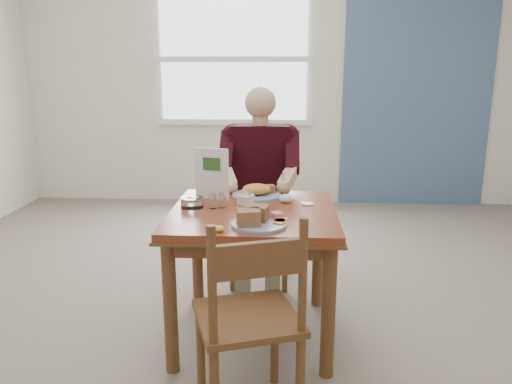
# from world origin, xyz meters

# --- Properties ---
(floor) EXTENTS (6.00, 6.00, 0.00)m
(floor) POSITION_xyz_m (0.00, 0.00, 0.00)
(floor) COLOR #6F655A
(floor) RESTS_ON ground
(wall_back) EXTENTS (5.50, 0.00, 5.50)m
(wall_back) POSITION_xyz_m (0.00, 3.00, 1.40)
(wall_back) COLOR silver
(wall_back) RESTS_ON ground
(accent_panel) EXTENTS (1.60, 0.02, 2.80)m
(accent_panel) POSITION_xyz_m (1.60, 2.98, 1.40)
(accent_panel) COLOR #486186
(accent_panel) RESTS_ON ground
(lemon_wedge) EXTENTS (0.06, 0.05, 0.03)m
(lemon_wedge) POSITION_xyz_m (-0.14, -0.39, 0.77)
(lemon_wedge) COLOR yellow
(lemon_wedge) RESTS_ON table
(napkin) EXTENTS (0.10, 0.09, 0.05)m
(napkin) POSITION_xyz_m (0.18, 0.16, 0.77)
(napkin) COLOR white
(napkin) RESTS_ON table
(metal_dish) EXTENTS (0.08, 0.08, 0.01)m
(metal_dish) POSITION_xyz_m (0.30, 0.12, 0.75)
(metal_dish) COLOR silver
(metal_dish) RESTS_ON table
(window) EXTENTS (1.72, 0.04, 1.42)m
(window) POSITION_xyz_m (-0.40, 2.97, 1.60)
(window) COLOR white
(window) RESTS_ON wall_back
(table) EXTENTS (0.92, 0.92, 0.75)m
(table) POSITION_xyz_m (0.00, 0.00, 0.64)
(table) COLOR maroon
(table) RESTS_ON ground
(chair_far) EXTENTS (0.42, 0.42, 0.95)m
(chair_far) POSITION_xyz_m (0.00, 0.80, 0.48)
(chair_far) COLOR brown
(chair_far) RESTS_ON ground
(chair_near) EXTENTS (0.53, 0.53, 0.95)m
(chair_near) POSITION_xyz_m (0.03, -0.73, 0.48)
(chair_near) COLOR brown
(chair_near) RESTS_ON ground
(diner) EXTENTS (0.53, 0.56, 1.39)m
(diner) POSITION_xyz_m (0.00, 0.71, 0.81)
(diner) COLOR gray
(diner) RESTS_ON chair_far
(near_plate) EXTENTS (0.29, 0.29, 0.09)m
(near_plate) POSITION_xyz_m (0.03, -0.28, 0.78)
(near_plate) COLOR white
(near_plate) RESTS_ON table
(far_plate) EXTENTS (0.38, 0.38, 0.08)m
(far_plate) POSITION_xyz_m (0.01, 0.29, 0.78)
(far_plate) COLOR white
(far_plate) RESTS_ON table
(caddy) EXTENTS (0.13, 0.13, 0.07)m
(caddy) POSITION_xyz_m (-0.05, 0.12, 0.78)
(caddy) COLOR white
(caddy) RESTS_ON table
(shakers) EXTENTS (0.10, 0.07, 0.09)m
(shakers) POSITION_xyz_m (-0.20, 0.03, 0.80)
(shakers) COLOR white
(shakers) RESTS_ON table
(creamer) EXTENTS (0.13, 0.13, 0.06)m
(creamer) POSITION_xyz_m (-0.34, 0.03, 0.78)
(creamer) COLOR white
(creamer) RESTS_ON table
(menu) EXTENTS (0.20, 0.07, 0.30)m
(menu) POSITION_xyz_m (-0.26, 0.22, 0.90)
(menu) COLOR white
(menu) RESTS_ON table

